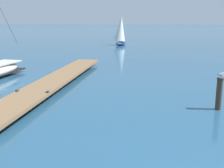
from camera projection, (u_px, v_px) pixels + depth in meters
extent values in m
cube|color=brown|center=(56.00, 80.00, 17.40)|extent=(3.23, 16.86, 0.16)
cylinder|color=#3D3023|center=(37.00, 95.00, 14.76)|extent=(0.36, 0.36, 0.29)
cylinder|color=#3D3023|center=(70.00, 75.00, 20.14)|extent=(0.36, 0.36, 0.29)
cylinder|color=#3D3023|center=(88.00, 63.00, 25.52)|extent=(0.36, 0.36, 0.29)
cube|color=#333338|center=(17.00, 90.00, 14.26)|extent=(0.14, 0.21, 0.08)
cube|color=#333338|center=(48.00, 92.00, 14.02)|extent=(0.14, 0.21, 0.08)
cylinder|color=#333338|center=(2.00, 12.00, 20.31)|extent=(0.59, 3.30, 4.76)
cylinder|color=#3D3023|center=(219.00, 94.00, 12.70)|extent=(0.26, 0.26, 1.45)
cylinder|color=#28282D|center=(220.00, 79.00, 12.54)|extent=(0.30, 0.30, 0.06)
cylinder|color=gold|center=(221.00, 77.00, 12.53)|extent=(0.01, 0.01, 0.07)
cylinder|color=gold|center=(220.00, 77.00, 12.52)|extent=(0.01, 0.01, 0.07)
ellipsoid|color=white|center=(221.00, 75.00, 12.50)|extent=(0.21, 0.30, 0.13)
ellipsoid|color=silver|center=(221.00, 74.00, 12.54)|extent=(0.12, 0.23, 0.09)
ellipsoid|color=#383838|center=(220.00, 74.00, 12.64)|extent=(0.05, 0.07, 0.04)
ellipsoid|color=silver|center=(219.00, 75.00, 12.50)|extent=(0.12, 0.23, 0.09)
ellipsoid|color=#383838|center=(218.00, 74.00, 12.61)|extent=(0.05, 0.07, 0.04)
cone|color=white|center=(218.00, 74.00, 12.64)|extent=(0.09, 0.10, 0.07)
sphere|color=white|center=(223.00, 73.00, 12.38)|extent=(0.08, 0.08, 0.08)
cone|color=gold|center=(223.00, 74.00, 12.33)|extent=(0.04, 0.05, 0.02)
ellipsoid|color=navy|center=(121.00, 43.00, 44.32)|extent=(2.13, 3.72, 0.60)
cylinder|color=#B2ADA3|center=(121.00, 27.00, 43.86)|extent=(0.08, 0.08, 4.36)
cone|color=silver|center=(120.00, 28.00, 43.59)|extent=(2.59, 2.35, 3.87)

